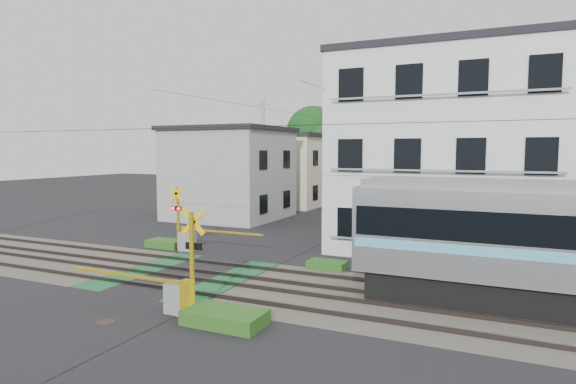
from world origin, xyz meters
The scene contains 12 objects.
ground centered at (0.00, 0.00, 0.00)m, with size 120.00×120.00×0.00m, color black.
track_bed centered at (0.00, 0.00, 0.04)m, with size 120.00×120.00×0.14m.
crossing_signal_near centered at (2.59, -3.65, 0.71)m, with size 4.74×0.65×3.09m.
crossing_signal_far centered at (-2.59, 3.65, 0.71)m, with size 4.74×0.65×3.09m.
apartment_block centered at (8.50, 9.49, 4.66)m, with size 10.20×8.36×9.30m.
houses_row centered at (0.25, 25.92, 3.24)m, with size 22.07×31.35×6.80m.
tree_hill centered at (-0.97, 49.00, 5.67)m, with size 40.00×11.83×11.34m.
catenary centered at (6.00, 0.03, 3.70)m, with size 60.00×5.04×7.00m.
utility_poles centered at (-1.05, 23.01, 4.08)m, with size 7.90×42.00×8.00m.
pedestrian centered at (1.65, 27.09, 0.77)m, with size 0.56×0.37×1.55m, color #22232B.
manhole_cover centered at (1.13, -5.04, 0.01)m, with size 0.52×0.52×0.02m, color #2D261E.
weed_patches centered at (1.76, -0.09, 0.18)m, with size 10.25×8.80×0.40m.
Camera 1 is at (11.04, -14.62, 4.72)m, focal length 30.00 mm.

